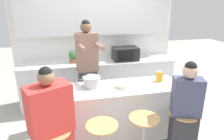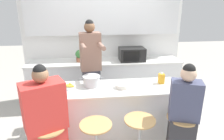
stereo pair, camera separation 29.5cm
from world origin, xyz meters
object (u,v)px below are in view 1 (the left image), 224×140
bar_stool_rightmost (182,132)px  microwave (125,54)px  person_cooking (88,73)px  person_seated_near (184,117)px  kitchen_island (113,113)px  fruit_bowl (122,86)px  person_wrapped_blanket (52,131)px  banana_bunch (69,87)px  juice_carton (159,77)px  coffee_cup_near (64,93)px  potted_plant (73,57)px  bar_stool_center_right (143,137)px  cooking_pot (92,82)px

bar_stool_rightmost → microwave: (-0.27, 1.89, 0.67)m
person_cooking → person_seated_near: (1.14, -1.25, -0.27)m
kitchen_island → fruit_bowl: fruit_bowl is taller
person_wrapped_blanket → person_seated_near: bearing=-25.2°
kitchen_island → person_cooking: (-0.31, 0.63, 0.47)m
banana_bunch → juice_carton: juice_carton is taller
person_cooking → juice_carton: 1.22m
kitchen_island → banana_bunch: (-0.64, 0.09, 0.47)m
fruit_bowl → coffee_cup_near: bearing=-173.5°
potted_plant → banana_bunch: bearing=-95.4°
coffee_cup_near → bar_stool_rightmost: bearing=-16.8°
coffee_cup_near → microwave: size_ratio=0.21×
bar_stool_center_right → bar_stool_rightmost: bearing=-1.5°
person_wrapped_blanket → microwave: (1.43, 1.91, 0.37)m
bar_stool_rightmost → potted_plant: potted_plant is taller
coffee_cup_near → microwave: (1.27, 1.42, 0.13)m
kitchen_island → microwave: 1.54m
banana_bunch → person_cooking: bearing=58.0°
microwave → person_wrapped_blanket: bearing=-126.7°
banana_bunch → juice_carton: size_ratio=1.01×
bar_stool_center_right → person_wrapped_blanket: size_ratio=0.47×
coffee_cup_near → bar_stool_center_right: bearing=-24.6°
bar_stool_center_right → person_wrapped_blanket: 1.18m
person_seated_near → potted_plant: person_seated_near is taller
banana_bunch → potted_plant: potted_plant is taller
bar_stool_center_right → cooking_pot: (-0.59, 0.68, 0.58)m
kitchen_island → banana_bunch: 0.80m
kitchen_island → potted_plant: size_ratio=8.46×
person_cooking → cooking_pot: size_ratio=5.22×
microwave → potted_plant: 1.09m
microwave → juice_carton: bearing=-80.3°
microwave → bar_stool_center_right: bearing=-98.6°
bar_stool_center_right → coffee_cup_near: (-0.99, 0.45, 0.54)m
bar_stool_rightmost → person_wrapped_blanket: size_ratio=0.47×
person_seated_near → banana_bunch: person_seated_near is taller
bar_stool_center_right → bar_stool_rightmost: 0.56m
person_wrapped_blanket → juice_carton: (1.64, 0.69, 0.28)m
banana_bunch → potted_plant: 1.25m
person_wrapped_blanket → microwave: bearing=28.0°
kitchen_island → person_seated_near: bearing=-36.8°
coffee_cup_near → potted_plant: size_ratio=0.46×
kitchen_island → cooking_pot: bearing=163.3°
person_wrapped_blanket → potted_plant: bearing=55.0°
person_wrapped_blanket → juice_carton: 1.80m
kitchen_island → juice_carton: 0.94m
person_wrapped_blanket → bar_stool_rightmost: bearing=-24.5°
bar_stool_rightmost → potted_plant: (-1.36, 1.92, 0.66)m
person_seated_near → bar_stool_center_right: bearing=-165.4°
person_wrapped_blanket → fruit_bowl: 1.18m
juice_carton → potted_plant: 1.81m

